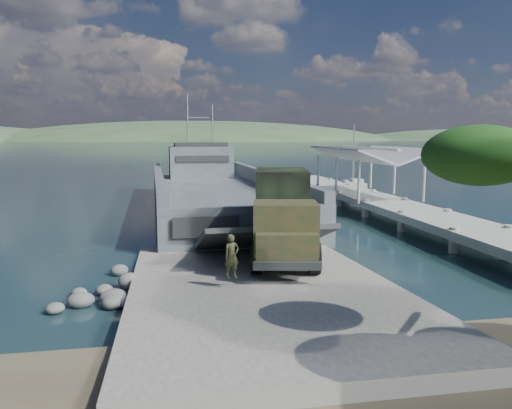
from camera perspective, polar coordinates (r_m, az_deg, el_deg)
name	(u,v)px	position (r m, az deg, el deg)	size (l,w,h in m)	color
ground	(256,286)	(20.89, -0.04, -9.35)	(1400.00, 1400.00, 0.00)	#173539
boat_ramp	(260,288)	(19.88, 0.47, -9.50)	(10.00, 18.00, 0.50)	slate
shoreline_rocks	(102,291)	(21.24, -17.22, -9.42)	(3.20, 5.60, 0.90)	#5F5F5C
distant_headlands	(213,141)	(582.14, -4.94, 7.27)	(1000.00, 240.00, 48.00)	#324F31
pier	(371,192)	(42.06, 13.01, 1.43)	(6.40, 44.00, 6.10)	gray
landing_craft	(214,199)	(42.08, -4.87, 0.68)	(10.53, 38.11, 11.24)	#454C51
military_truck	(282,214)	(23.51, 3.04, -1.14)	(4.22, 9.01, 4.02)	black
soldier	(232,266)	(18.86, -2.78, -7.07)	(0.60, 0.40, 1.66)	#23331C
sailboat_near	(352,190)	(54.24, 10.95, 1.63)	(3.84, 6.45, 7.56)	#B8B8B8
sailboat_far	(354,184)	(61.24, 11.13, 2.26)	(1.58, 5.11, 6.19)	#B8B8B8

